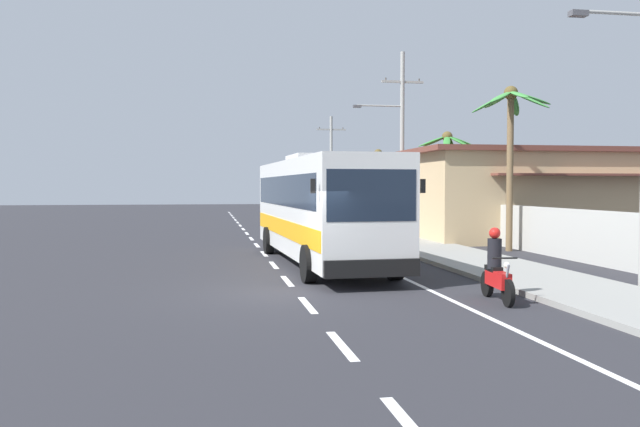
% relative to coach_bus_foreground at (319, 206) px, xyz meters
% --- Properties ---
extents(ground_plane, '(160.00, 160.00, 0.00)m').
position_rel_coach_bus_foreground_xyz_m(ground_plane, '(-1.57, -5.83, -1.95)').
color(ground_plane, '#28282D').
extents(sidewalk_kerb, '(3.20, 90.00, 0.14)m').
position_rel_coach_bus_foreground_xyz_m(sidewalk_kerb, '(5.23, 4.17, -1.88)').
color(sidewalk_kerb, gray).
rests_on(sidewalk_kerb, ground).
extents(lane_markings, '(3.50, 71.59, 0.01)m').
position_rel_coach_bus_foreground_xyz_m(lane_markings, '(0.45, 9.09, -1.95)').
color(lane_markings, white).
rests_on(lane_markings, ground).
extents(boundary_wall, '(0.24, 60.00, 1.82)m').
position_rel_coach_bus_foreground_xyz_m(boundary_wall, '(9.03, 8.17, -1.05)').
color(boundary_wall, '#B2B2AD').
rests_on(boundary_wall, ground).
extents(coach_bus_foreground, '(3.33, 12.20, 3.75)m').
position_rel_coach_bus_foreground_xyz_m(coach_bus_foreground, '(0.00, 0.00, 0.00)').
color(coach_bus_foreground, silver).
rests_on(coach_bus_foreground, ground).
extents(motorcycle_beside_bus, '(0.56, 1.96, 1.68)m').
position_rel_coach_bus_foreground_xyz_m(motorcycle_beside_bus, '(2.75, -7.74, -1.28)').
color(motorcycle_beside_bus, black).
rests_on(motorcycle_beside_bus, ground).
extents(motorcycle_trailing, '(0.56, 1.96, 1.56)m').
position_rel_coach_bus_foreground_xyz_m(motorcycle_trailing, '(2.42, 9.42, -1.31)').
color(motorcycle_trailing, black).
rests_on(motorcycle_trailing, ground).
extents(pedestrian_near_kerb, '(0.36, 0.36, 1.61)m').
position_rel_coach_bus_foreground_xyz_m(pedestrian_near_kerb, '(5.74, 12.50, -0.98)').
color(pedestrian_near_kerb, '#2D7A47').
rests_on(pedestrian_near_kerb, sidewalk_kerb).
extents(utility_pole_mid, '(3.99, 0.24, 10.04)m').
position_rel_coach_bus_foreground_xyz_m(utility_pole_mid, '(6.84, 13.07, 3.36)').
color(utility_pole_mid, '#9E9E99').
rests_on(utility_pole_mid, ground).
extents(utility_pole_far, '(2.55, 0.24, 8.60)m').
position_rel_coach_bus_foreground_xyz_m(utility_pole_far, '(6.75, 32.86, 2.58)').
color(utility_pole_far, '#9E9E99').
rests_on(utility_pole_far, ground).
extents(palm_nearest, '(3.88, 3.69, 5.06)m').
position_rel_coach_bus_foreground_xyz_m(palm_nearest, '(7.36, 19.66, 1.73)').
color(palm_nearest, brown).
rests_on(palm_nearest, ground).
extents(palm_second, '(3.14, 3.35, 6.64)m').
position_rel_coach_bus_foreground_xyz_m(palm_second, '(8.30, 2.82, 3.05)').
color(palm_second, brown).
rests_on(palm_second, ground).
extents(palm_third, '(3.15, 2.89, 5.53)m').
position_rel_coach_bus_foreground_xyz_m(palm_third, '(8.82, 11.12, 2.04)').
color(palm_third, brown).
rests_on(palm_third, ground).
extents(roadside_building, '(14.77, 8.76, 4.42)m').
position_rel_coach_bus_foreground_xyz_m(roadside_building, '(13.31, 8.80, 0.27)').
color(roadside_building, tan).
rests_on(roadside_building, ground).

